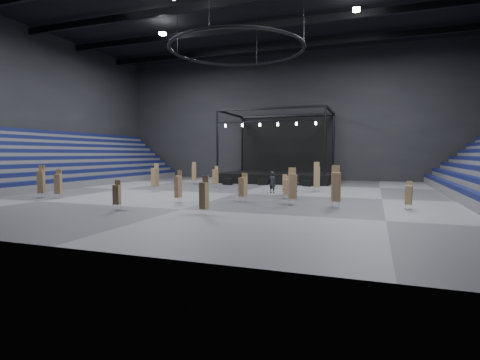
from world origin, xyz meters
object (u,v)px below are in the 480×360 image
(chair_stack_4, at_px, (204,195))
(chair_stack_13, at_px, (293,186))
(chair_stack_9, at_px, (215,176))
(chair_stack_10, at_px, (41,181))
(chair_stack_12, at_px, (58,183))
(man_center, at_px, (272,182))
(chair_stack_7, at_px, (286,187))
(chair_stack_8, at_px, (285,184))
(chair_stack_3, at_px, (194,173))
(chair_stack_14, at_px, (409,195))
(chair_stack_11, at_px, (155,177))
(flight_case_left, at_px, (228,182))
(flight_case_mid, at_px, (263,182))
(flight_case_right, at_px, (307,183))
(chair_stack_2, at_px, (317,177))
(chair_stack_0, at_px, (117,194))
(chair_stack_1, at_px, (178,186))
(crew_member, at_px, (297,183))
(chair_stack_5, at_px, (243,187))
(chair_stack_6, at_px, (336,186))
(stage, at_px, (279,170))

(chair_stack_4, relative_size, chair_stack_13, 0.88)
(chair_stack_9, bearing_deg, chair_stack_10, -104.18)
(chair_stack_12, distance_m, man_center, 18.30)
(chair_stack_7, height_order, chair_stack_8, chair_stack_7)
(chair_stack_3, height_order, chair_stack_14, chair_stack_3)
(chair_stack_11, relative_size, chair_stack_14, 1.47)
(flight_case_left, xyz_separation_m, flight_case_mid, (3.99, 1.16, -0.02))
(flight_case_right, distance_m, chair_stack_7, 12.30)
(chair_stack_2, height_order, chair_stack_10, chair_stack_2)
(chair_stack_0, distance_m, chair_stack_7, 13.15)
(chair_stack_1, xyz_separation_m, chair_stack_14, (16.01, 1.78, -0.24))
(chair_stack_0, height_order, chair_stack_14, chair_stack_0)
(flight_case_right, xyz_separation_m, chair_stack_9, (-9.20, -4.66, 0.87))
(man_center, distance_m, crew_member, 3.03)
(flight_case_left, relative_size, chair_stack_1, 0.48)
(chair_stack_4, xyz_separation_m, chair_stack_10, (-16.33, 3.26, 0.17))
(flight_case_left, xyz_separation_m, chair_stack_5, (6.91, -14.25, 0.79))
(flight_case_right, relative_size, man_center, 0.51)
(chair_stack_14, bearing_deg, chair_stack_5, -167.93)
(flight_case_left, relative_size, chair_stack_9, 0.49)
(chair_stack_2, relative_size, chair_stack_7, 1.53)
(chair_stack_12, bearing_deg, chair_stack_3, 55.06)
(chair_stack_12, bearing_deg, flight_case_mid, 35.61)
(chair_stack_7, bearing_deg, chair_stack_14, -43.01)
(chair_stack_2, distance_m, chair_stack_14, 12.02)
(chair_stack_5, bearing_deg, flight_case_right, 97.81)
(chair_stack_14, distance_m, crew_member, 13.01)
(flight_case_mid, height_order, chair_stack_12, chair_stack_12)
(chair_stack_2, xyz_separation_m, chair_stack_14, (7.31, -9.52, -0.49))
(flight_case_left, bearing_deg, chair_stack_7, -49.62)
(chair_stack_0, xyz_separation_m, chair_stack_14, (17.95, 6.43, -0.03))
(chair_stack_10, relative_size, chair_stack_13, 1.01)
(chair_stack_4, xyz_separation_m, chair_stack_9, (-6.67, 17.07, 0.02))
(chair_stack_9, xyz_separation_m, chair_stack_13, (10.76, -11.05, 0.17))
(chair_stack_11, distance_m, man_center, 11.50)
(chair_stack_9, bearing_deg, chair_stack_14, -9.33)
(flight_case_mid, distance_m, chair_stack_10, 23.08)
(flight_case_right, relative_size, chair_stack_3, 0.39)
(chair_stack_0, xyz_separation_m, chair_stack_4, (6.27, 0.00, 0.18))
(flight_case_mid, relative_size, chair_stack_14, 0.59)
(chair_stack_6, xyz_separation_m, chair_stack_11, (-17.78, 5.87, -0.07))
(chair_stack_9, height_order, chair_stack_14, chair_stack_9)
(chair_stack_0, xyz_separation_m, man_center, (6.95, 13.34, -0.00))
(chair_stack_0, xyz_separation_m, chair_stack_13, (10.36, 6.02, 0.38))
(chair_stack_7, bearing_deg, flight_case_left, 106.28)
(flight_case_right, relative_size, chair_stack_4, 0.44)
(stage, height_order, chair_stack_2, stage)
(flight_case_right, relative_size, chair_stack_6, 0.36)
(flight_case_mid, height_order, chair_stack_11, chair_stack_11)
(stage, bearing_deg, chair_stack_9, -111.31)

